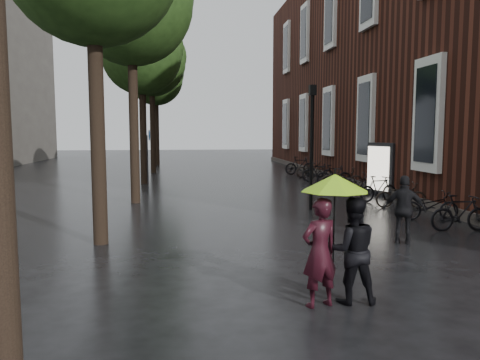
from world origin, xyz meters
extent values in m
cube|color=#38160F|center=(10.50, 19.50, 6.00)|extent=(10.00, 33.00, 12.00)
cube|color=silver|center=(5.45, 10.50, 3.00)|extent=(0.25, 1.60, 3.60)
cube|color=black|center=(5.35, 10.50, 3.00)|extent=(0.10, 1.20, 3.00)
cube|color=silver|center=(5.45, 15.50, 3.00)|extent=(0.25, 1.60, 3.60)
cube|color=black|center=(5.35, 15.50, 3.00)|extent=(0.10, 1.20, 3.00)
cube|color=silver|center=(5.45, 20.50, 3.00)|extent=(0.25, 1.60, 3.60)
cube|color=black|center=(5.35, 20.50, 3.00)|extent=(0.10, 1.20, 3.00)
cube|color=silver|center=(5.45, 20.50, 8.50)|extent=(0.25, 1.60, 3.60)
cube|color=black|center=(5.35, 20.50, 8.50)|extent=(0.10, 1.20, 3.00)
cube|color=silver|center=(5.45, 25.50, 3.00)|extent=(0.25, 1.60, 3.60)
cube|color=black|center=(5.35, 25.50, 3.00)|extent=(0.10, 1.20, 3.00)
cube|color=silver|center=(5.45, 25.50, 8.50)|extent=(0.25, 1.60, 3.60)
cube|color=black|center=(5.35, 25.50, 8.50)|extent=(0.10, 1.20, 3.00)
cube|color=silver|center=(5.45, 30.50, 3.00)|extent=(0.25, 1.60, 3.60)
cube|color=black|center=(5.35, 30.50, 3.00)|extent=(0.10, 1.20, 3.00)
cube|color=silver|center=(5.45, 30.50, 8.50)|extent=(0.25, 1.60, 3.60)
cube|color=black|center=(5.35, 30.50, 8.50)|extent=(0.10, 1.20, 3.00)
cube|color=#3F3833|center=(5.60, 19.50, 0.15)|extent=(0.40, 33.00, 0.30)
cylinder|color=black|center=(-4.10, 7.00, 2.25)|extent=(0.32, 0.32, 4.51)
cylinder|color=black|center=(-3.90, 13.00, 2.48)|extent=(0.32, 0.32, 4.95)
cylinder|color=black|center=(-4.05, 19.00, 2.20)|extent=(0.32, 0.32, 4.40)
cylinder|color=black|center=(-3.95, 25.00, 2.39)|extent=(0.32, 0.32, 4.79)
cylinder|color=black|center=(-4.00, 31.00, 2.28)|extent=(0.32, 0.32, 4.57)
imported|color=black|center=(-0.40, 2.79, 0.78)|extent=(0.66, 0.53, 1.56)
imported|color=black|center=(0.11, 2.88, 0.77)|extent=(0.82, 0.67, 1.55)
cylinder|color=black|center=(-0.15, 2.93, 1.12)|extent=(0.02, 0.02, 1.26)
cone|color=#96E217|center=(-0.15, 2.93, 1.75)|extent=(0.99, 0.99, 0.25)
cylinder|color=black|center=(-0.15, 2.93, 1.92)|extent=(0.02, 0.02, 0.08)
imported|color=black|center=(2.57, 6.18, 0.76)|extent=(0.96, 0.74, 1.52)
imported|color=black|center=(4.55, 7.19, 0.46)|extent=(1.56, 0.51, 0.92)
imported|color=black|center=(4.59, 8.68, 0.41)|extent=(1.63, 0.76, 0.82)
imported|color=black|center=(4.74, 10.74, 0.42)|extent=(1.69, 0.84, 0.85)
imported|color=black|center=(4.58, 12.12, 0.46)|extent=(1.60, 0.78, 0.92)
imported|color=black|center=(4.53, 14.14, 0.43)|extent=(1.70, 0.81, 0.86)
imported|color=black|center=(4.54, 15.80, 0.47)|extent=(1.89, 1.02, 0.94)
imported|color=black|center=(4.66, 17.18, 0.48)|extent=(1.64, 0.72, 0.95)
imported|color=black|center=(4.41, 18.89, 0.47)|extent=(1.61, 0.77, 0.93)
imported|color=black|center=(4.64, 20.97, 0.45)|extent=(1.78, 0.88, 0.89)
imported|color=black|center=(4.46, 22.62, 0.52)|extent=(1.72, 0.50, 1.03)
cube|color=black|center=(5.31, 13.50, 1.02)|extent=(0.28, 1.35, 2.04)
cube|color=beige|center=(5.16, 13.50, 1.07)|extent=(0.04, 1.14, 1.67)
cylinder|color=black|center=(1.76, 10.80, 1.83)|extent=(0.11, 0.11, 3.65)
cube|color=black|center=(1.76, 10.80, 3.75)|extent=(0.20, 0.20, 0.32)
sphere|color=#FFE5B2|center=(1.76, 10.80, 3.75)|extent=(0.16, 0.16, 0.16)
cylinder|color=#262628|center=(-3.79, 17.70, 1.15)|extent=(0.06, 0.06, 2.31)
cylinder|color=#0D4394|center=(-3.69, 17.70, 2.31)|extent=(0.03, 0.46, 0.46)
camera|label=1|loc=(-2.32, -3.46, 2.48)|focal=35.00mm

